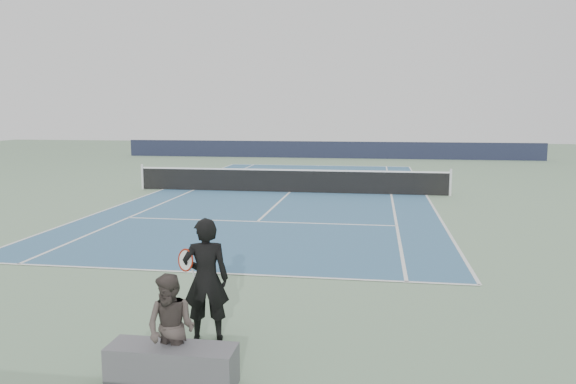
# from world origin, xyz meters

# --- Properties ---
(ground) EXTENTS (80.00, 80.00, 0.00)m
(ground) POSITION_xyz_m (0.00, 0.00, 0.00)
(ground) COLOR gray
(court_surface) EXTENTS (10.97, 23.77, 0.01)m
(court_surface) POSITION_xyz_m (0.00, 0.00, 0.01)
(court_surface) COLOR #3A668A
(court_surface) RESTS_ON ground
(tennis_net) EXTENTS (12.90, 0.10, 1.07)m
(tennis_net) POSITION_xyz_m (0.00, 0.00, 0.50)
(tennis_net) COLOR silver
(tennis_net) RESTS_ON ground
(windscreen_far) EXTENTS (30.00, 0.25, 1.20)m
(windscreen_far) POSITION_xyz_m (0.00, 17.88, 0.60)
(windscreen_far) COLOR black
(windscreen_far) RESTS_ON ground
(tennis_player) EXTENTS (0.84, 0.63, 1.79)m
(tennis_player) POSITION_xyz_m (1.11, -15.13, 0.90)
(tennis_player) COLOR black
(tennis_player) RESTS_ON ground
(tennis_ball) EXTENTS (0.07, 0.07, 0.07)m
(tennis_ball) POSITION_xyz_m (1.52, -15.77, 0.04)
(tennis_ball) COLOR #D9EA2F
(tennis_ball) RESTS_ON ground
(spectator_bench) EXTENTS (1.61, 0.77, 1.37)m
(spectator_bench) POSITION_xyz_m (1.11, -16.54, 0.49)
(spectator_bench) COLOR #5B5A60
(spectator_bench) RESTS_ON ground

